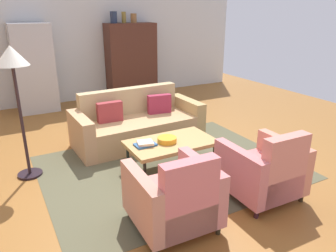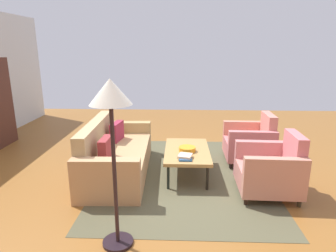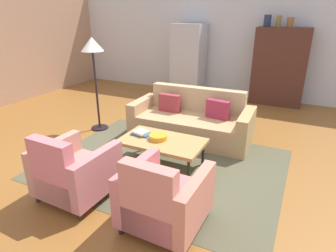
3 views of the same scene
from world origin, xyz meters
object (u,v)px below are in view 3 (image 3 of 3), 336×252
Objects in this scene: vase_small at (291,22)px; coffee_table at (162,142)px; book_stack at (141,133)px; refrigerator at (189,60)px; armchair_left at (73,173)px; cabinet at (279,67)px; vase_tall at (267,21)px; vase_round at (279,21)px; couch at (192,122)px; armchair_right at (162,200)px; floor_lamp at (93,53)px; fruit_bowl at (158,137)px.

coffee_table is at bearing -106.72° from vase_small.
refrigerator reaches higher than book_stack.
cabinet is (1.70, 5.15, 0.56)m from armchair_left.
vase_round is at bearing 0.00° from vase_tall.
cabinet is 2.29m from refrigerator.
book_stack is 1.32× the size of vase_small.
vase_tall reaches higher than couch.
cabinet is 6.82× the size of vase_tall.
cabinet reaches higher than armchair_right.
couch is 1.19m from coffee_table.
floor_lamp is at bearing 122.89° from armchair_left.
vase_tall is at bearing 79.20° from fruit_bowl.
couch is 8.06× the size of vase_tall.
couch is at bearing 72.21° from book_stack.
vase_tall is 2.14m from refrigerator.
vase_round is (0.25, 0.00, -0.01)m from vase_tall.
fruit_bowl is at bearing -106.22° from cabinet.
coffee_table is 4.37m from vase_round.
couch is 3.45m from vase_small.
coffee_table is 4.33m from vase_tall.
fruit_bowl is at bearing 85.26° from couch.
refrigerator reaches higher than cabinet.
vase_round is 0.15× the size of floor_lamp.
cabinet reaches higher than coffee_table.
fruit_bowl is 0.14× the size of refrigerator.
coffee_table is 1.36× the size of armchair_left.
vase_small is 0.12× the size of floor_lamp.
vase_small is 4.40m from floor_lamp.
vase_small is at bearing 0.00° from vase_round.
cabinet reaches higher than floor_lamp.
couch is at bearing -108.74° from vase_round.
armchair_left is 1.00× the size of armchair_right.
coffee_table is at bearing 64.47° from armchair_left.
coffee_table is 1.31m from armchair_left.
couch is 3.07m from cabinet.
vase_tall is 4.08m from floor_lamp.
vase_small is (1.26, 3.98, 1.45)m from fruit_bowl.
vase_tall reaches higher than floor_lamp.
couch is 1.20m from fruit_bowl.
vase_tall is (0.70, 2.80, 1.64)m from couch.
vase_small reaches higher than armchair_left.
refrigerator is (-1.79, 5.05, 0.58)m from armchair_right.
cabinet is at bearing 85.67° from armchair_right.
armchair_right reaches higher than fruit_bowl.
vase_small reaches higher than book_stack.
fruit_bowl is at bearing -107.56° from vase_small.
refrigerator is (-1.19, 2.70, 0.64)m from couch.
refrigerator is at bearing 110.68° from armchair_right.
couch is 3.38m from vase_round.
coffee_table is 4.73× the size of vase_round.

